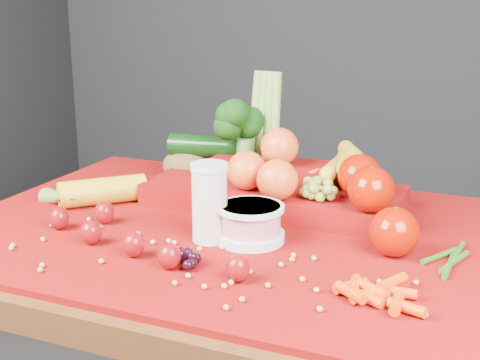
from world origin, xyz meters
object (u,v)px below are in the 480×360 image
at_px(yogurt_bowl, 250,222).
at_px(milk_glass, 210,200).
at_px(produce_mound, 286,179).
at_px(table, 236,279).

bearing_deg(yogurt_bowl, milk_glass, -159.32).
relative_size(yogurt_bowl, produce_mound, 0.20).
height_order(table, yogurt_bowl, yogurt_bowl).
xyz_separation_m(milk_glass, produce_mound, (0.06, 0.23, -0.02)).
xyz_separation_m(milk_glass, yogurt_bowl, (0.07, 0.03, -0.04)).
bearing_deg(yogurt_bowl, produce_mound, 91.55).
height_order(table, milk_glass, milk_glass).
distance_m(table, milk_glass, 0.20).
xyz_separation_m(table, produce_mound, (0.05, 0.15, 0.17)).
relative_size(table, produce_mound, 1.81).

